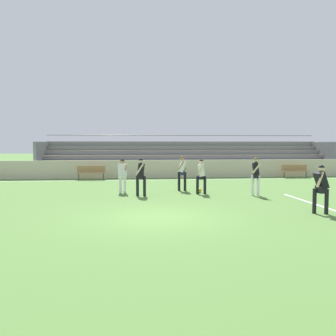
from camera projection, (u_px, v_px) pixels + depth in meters
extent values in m
plane|color=#517A38|center=(158.00, 217.00, 11.47)|extent=(160.00, 160.00, 0.00)
cube|color=white|center=(144.00, 180.00, 23.33)|extent=(44.00, 0.12, 0.01)
cube|color=white|center=(307.00, 202.00, 14.55)|extent=(0.12, 4.40, 0.01)
cube|color=beige|center=(143.00, 169.00, 24.68)|extent=(48.00, 0.16, 1.21)
cube|color=#897051|center=(192.00, 171.00, 26.44)|extent=(22.23, 0.36, 0.08)
cube|color=slate|center=(193.00, 174.00, 26.25)|extent=(22.23, 0.04, 0.35)
cube|color=#897051|center=(191.00, 166.00, 27.04)|extent=(22.23, 0.36, 0.08)
cube|color=slate|center=(191.00, 168.00, 26.85)|extent=(22.23, 0.04, 0.35)
cube|color=#897051|center=(189.00, 160.00, 27.64)|extent=(22.23, 0.36, 0.08)
cube|color=slate|center=(190.00, 163.00, 27.46)|extent=(22.23, 0.04, 0.35)
cube|color=#897051|center=(188.00, 156.00, 28.24)|extent=(22.23, 0.36, 0.08)
cube|color=slate|center=(188.00, 158.00, 28.06)|extent=(22.23, 0.04, 0.35)
cube|color=#897051|center=(187.00, 151.00, 28.85)|extent=(22.23, 0.36, 0.08)
cube|color=slate|center=(187.00, 153.00, 28.66)|extent=(22.23, 0.04, 0.35)
cube|color=#897051|center=(186.00, 146.00, 29.45)|extent=(22.23, 0.36, 0.08)
cube|color=slate|center=(186.00, 149.00, 29.26)|extent=(22.23, 0.04, 0.35)
cube|color=#897051|center=(184.00, 142.00, 30.05)|extent=(22.23, 0.36, 0.08)
cube|color=slate|center=(185.00, 144.00, 29.87)|extent=(22.23, 0.04, 0.35)
cube|color=slate|center=(42.00, 158.00, 27.12)|extent=(0.20, 4.15, 2.47)
cube|color=slate|center=(323.00, 157.00, 29.39)|extent=(0.20, 4.15, 2.47)
cylinder|color=slate|center=(184.00, 135.00, 30.27)|extent=(22.23, 0.06, 0.06)
cube|color=#99754C|center=(295.00, 171.00, 24.81)|extent=(1.80, 0.40, 0.06)
cube|color=#99754C|center=(294.00, 167.00, 24.97)|extent=(1.80, 0.05, 0.40)
cylinder|color=#47474C|center=(284.00, 175.00, 24.74)|extent=(0.07, 0.07, 0.45)
cylinder|color=#47474C|center=(306.00, 174.00, 24.90)|extent=(0.07, 0.07, 0.45)
cube|color=#99754C|center=(91.00, 173.00, 23.40)|extent=(1.80, 0.40, 0.06)
cube|color=#99754C|center=(91.00, 169.00, 23.56)|extent=(1.80, 0.05, 0.40)
cylinder|color=#47474C|center=(79.00, 177.00, 23.33)|extent=(0.07, 0.07, 0.45)
cylinder|color=#47474C|center=(103.00, 176.00, 23.49)|extent=(0.07, 0.07, 0.45)
cylinder|color=black|center=(185.00, 181.00, 17.94)|extent=(0.13, 0.13, 0.93)
cylinder|color=black|center=(179.00, 181.00, 18.05)|extent=(0.13, 0.13, 0.93)
cube|color=#232847|center=(182.00, 172.00, 17.96)|extent=(0.23, 0.37, 0.24)
cube|color=white|center=(182.00, 166.00, 17.94)|extent=(0.40, 0.39, 0.60)
cylinder|color=#A87A5B|center=(181.00, 166.00, 17.75)|extent=(0.36, 0.09, 0.47)
cylinder|color=#A87A5B|center=(183.00, 165.00, 18.13)|extent=(0.36, 0.09, 0.47)
sphere|color=#A87A5B|center=(182.00, 159.00, 17.92)|extent=(0.21, 0.21, 0.21)
sphere|color=brown|center=(182.00, 158.00, 17.92)|extent=(0.20, 0.20, 0.20)
cylinder|color=black|center=(198.00, 185.00, 16.82)|extent=(0.13, 0.13, 0.82)
cylinder|color=black|center=(205.00, 185.00, 16.80)|extent=(0.13, 0.13, 0.82)
cube|color=black|center=(201.00, 177.00, 16.79)|extent=(0.31, 0.41, 0.24)
cube|color=white|center=(201.00, 170.00, 16.77)|extent=(0.40, 0.45, 0.59)
cylinder|color=beige|center=(202.00, 169.00, 16.97)|extent=(0.30, 0.15, 0.50)
cylinder|color=beige|center=(201.00, 170.00, 16.56)|extent=(0.30, 0.15, 0.50)
sphere|color=beige|center=(201.00, 162.00, 16.74)|extent=(0.21, 0.21, 0.21)
sphere|color=black|center=(201.00, 161.00, 16.74)|extent=(0.20, 0.20, 0.20)
cylinder|color=white|center=(120.00, 184.00, 17.12)|extent=(0.13, 0.13, 0.82)
cylinder|color=white|center=(125.00, 184.00, 17.32)|extent=(0.13, 0.13, 0.82)
cube|color=white|center=(122.00, 176.00, 17.19)|extent=(0.40, 0.29, 0.24)
cube|color=white|center=(122.00, 170.00, 17.17)|extent=(0.44, 0.39, 0.59)
cylinder|color=#A87A5B|center=(119.00, 169.00, 17.27)|extent=(0.15, 0.36, 0.48)
cylinder|color=#A87A5B|center=(126.00, 169.00, 17.07)|extent=(0.15, 0.36, 0.48)
sphere|color=#A87A5B|center=(122.00, 161.00, 17.15)|extent=(0.21, 0.21, 0.21)
sphere|color=black|center=(122.00, 161.00, 17.15)|extent=(0.20, 0.20, 0.20)
cylinder|color=black|center=(314.00, 201.00, 12.07)|extent=(0.13, 0.13, 0.83)
cylinder|color=black|center=(327.00, 202.00, 11.94)|extent=(0.13, 0.13, 0.83)
cube|color=black|center=(321.00, 189.00, 11.98)|extent=(0.24, 0.37, 0.24)
cube|color=black|center=(321.00, 180.00, 11.96)|extent=(0.42, 0.40, 0.60)
cylinder|color=beige|center=(322.00, 179.00, 12.14)|extent=(0.26, 0.09, 0.51)
cylinder|color=beige|center=(320.00, 180.00, 11.77)|extent=(0.26, 0.09, 0.51)
sphere|color=beige|center=(321.00, 169.00, 11.93)|extent=(0.21, 0.21, 0.21)
sphere|color=black|center=(321.00, 168.00, 11.93)|extent=(0.20, 0.20, 0.20)
cylinder|color=white|center=(253.00, 185.00, 16.31)|extent=(0.13, 0.13, 0.92)
cylinder|color=white|center=(258.00, 185.00, 16.22)|extent=(0.13, 0.13, 0.92)
cube|color=black|center=(256.00, 176.00, 16.23)|extent=(0.29, 0.40, 0.24)
cube|color=black|center=(256.00, 169.00, 16.22)|extent=(0.37, 0.43, 0.59)
cylinder|color=beige|center=(255.00, 168.00, 16.40)|extent=(0.38, 0.15, 0.47)
cylinder|color=beige|center=(257.00, 168.00, 16.02)|extent=(0.38, 0.15, 0.47)
sphere|color=beige|center=(256.00, 160.00, 16.19)|extent=(0.21, 0.21, 0.21)
sphere|color=brown|center=(256.00, 160.00, 16.19)|extent=(0.20, 0.20, 0.20)
cylinder|color=black|center=(145.00, 186.00, 16.14)|extent=(0.13, 0.13, 0.88)
cylinder|color=black|center=(138.00, 186.00, 16.20)|extent=(0.13, 0.13, 0.88)
cube|color=black|center=(141.00, 177.00, 16.14)|extent=(0.30, 0.40, 0.24)
cube|color=black|center=(141.00, 170.00, 16.12)|extent=(0.37, 0.44, 0.59)
cylinder|color=beige|center=(140.00, 169.00, 15.92)|extent=(0.36, 0.15, 0.48)
cylinder|color=beige|center=(142.00, 169.00, 16.32)|extent=(0.36, 0.15, 0.48)
sphere|color=beige|center=(141.00, 161.00, 16.10)|extent=(0.21, 0.21, 0.21)
sphere|color=black|center=(141.00, 161.00, 16.10)|extent=(0.20, 0.20, 0.20)
sphere|color=yellow|center=(199.00, 190.00, 17.23)|extent=(0.22, 0.22, 0.22)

